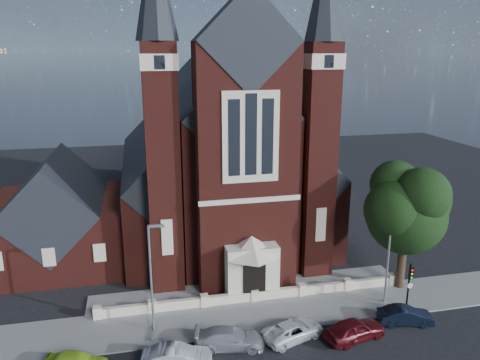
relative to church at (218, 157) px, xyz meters
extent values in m
plane|color=black|center=(0.00, -7.94, -8.19)|extent=(120.00, 120.00, 0.00)
cube|color=slate|center=(0.00, -18.44, -8.19)|extent=(60.00, 5.00, 0.12)
cube|color=slate|center=(0.00, -14.44, -8.19)|extent=(26.00, 3.00, 0.14)
cube|color=beige|center=(0.00, -16.44, -8.19)|extent=(24.00, 0.40, 0.90)
cube|color=#521C16|center=(0.00, 2.06, -1.19)|extent=(10.00, 30.00, 14.00)
cube|color=black|center=(0.00, 2.06, 5.81)|extent=(10.00, 30.20, 10.00)
cube|color=#521C16|center=(-7.50, 1.06, -4.19)|extent=(5.00, 26.00, 8.00)
cube|color=#521C16|center=(7.50, 1.06, -4.19)|extent=(5.00, 26.00, 8.00)
cube|color=black|center=(-7.50, 1.06, -0.19)|extent=(5.01, 26.20, 5.01)
cube|color=black|center=(7.50, 1.06, -0.19)|extent=(5.01, 26.20, 5.01)
cube|color=#521C16|center=(0.00, -13.44, 1.81)|extent=(8.00, 3.00, 20.00)
cube|color=black|center=(0.00, -13.44, 11.81)|extent=(8.00, 3.20, 8.00)
cube|color=beige|center=(0.00, -14.99, 4.81)|extent=(4.40, 0.15, 7.00)
cube|color=black|center=(0.00, -15.06, 5.01)|extent=(0.90, 0.08, 6.20)
cube|color=beige|center=(0.00, -15.44, -5.99)|extent=(4.20, 2.00, 4.40)
cube|color=black|center=(0.00, -16.49, -6.59)|extent=(1.80, 0.12, 3.20)
cone|color=beige|center=(0.00, -15.44, -3.79)|extent=(4.60, 4.60, 1.60)
cube|color=#521C16|center=(-6.50, -12.44, 1.81)|extent=(2.60, 2.60, 20.00)
cube|color=beige|center=(-6.50, -12.44, 10.31)|extent=(2.80, 2.80, 1.20)
cube|color=#521C16|center=(6.50, -12.44, 1.81)|extent=(2.60, 2.60, 20.00)
cube|color=beige|center=(6.50, -12.44, 10.31)|extent=(2.80, 2.80, 1.20)
cube|color=#521C16|center=(-16.00, -4.94, -5.19)|extent=(12.00, 12.00, 6.00)
cube|color=black|center=(-16.00, -4.94, -2.19)|extent=(8.49, 12.20, 8.49)
cylinder|color=black|center=(12.50, -16.94, -5.69)|extent=(0.70, 0.70, 5.00)
sphere|color=black|center=(12.50, -16.94, -1.69)|extent=(6.40, 6.40, 6.40)
sphere|color=black|center=(12.90, -18.14, 0.31)|extent=(4.40, 4.40, 4.40)
cylinder|color=gray|center=(-8.00, -18.94, -4.19)|extent=(0.16, 0.16, 8.00)
cube|color=gray|center=(-7.50, -18.94, -0.19)|extent=(1.00, 0.15, 0.18)
cube|color=gray|center=(-7.10, -18.94, -0.27)|extent=(0.35, 0.22, 0.12)
cylinder|color=gray|center=(10.00, -18.94, -4.19)|extent=(0.16, 0.16, 8.00)
cube|color=gray|center=(10.50, -18.94, -0.19)|extent=(1.00, 0.15, 0.18)
cube|color=gray|center=(10.90, -18.94, -0.27)|extent=(0.35, 0.22, 0.12)
cylinder|color=black|center=(11.00, -20.44, -6.19)|extent=(0.14, 0.14, 4.00)
cube|color=black|center=(11.00, -20.59, -4.89)|extent=(0.28, 0.22, 0.90)
sphere|color=red|center=(11.00, -20.72, -4.59)|extent=(0.14, 0.14, 0.14)
sphere|color=#CC8C0C|center=(11.00, -20.72, -4.89)|extent=(0.14, 0.14, 0.14)
sphere|color=#0C9919|center=(11.00, -20.72, -5.19)|extent=(0.14, 0.14, 0.14)
imported|color=#A4A6AC|center=(-6.73, -23.25, -7.46)|extent=(4.57, 2.09, 1.45)
imported|color=#96969D|center=(-3.08, -21.91, -7.50)|extent=(5.00, 2.85, 1.37)
imported|color=white|center=(1.40, -21.85, -7.56)|extent=(4.91, 3.43, 1.25)
imported|color=#4E0D12|center=(5.51, -22.87, -7.43)|extent=(4.74, 2.77, 1.52)
imported|color=black|center=(10.01, -21.93, -7.53)|extent=(4.17, 2.21, 1.31)
camera|label=1|loc=(-8.35, -48.78, 11.10)|focal=35.00mm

